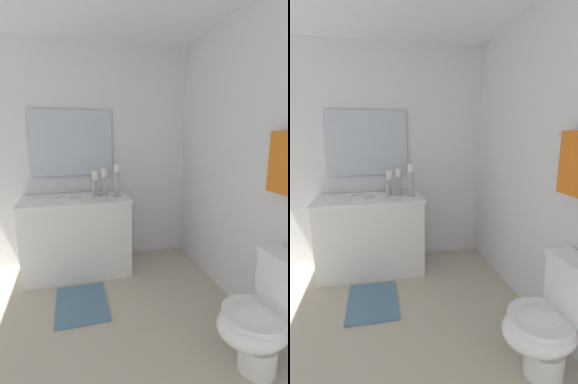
# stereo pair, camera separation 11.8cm
# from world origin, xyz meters

# --- Properties ---
(floor) EXTENTS (3.11, 2.85, 0.02)m
(floor) POSITION_xyz_m (0.00, 0.00, -0.01)
(floor) COLOR beige
(floor) RESTS_ON ground
(wall_back) EXTENTS (3.11, 0.04, 2.45)m
(wall_back) POSITION_xyz_m (0.00, 1.42, 1.23)
(wall_back) COLOR white
(wall_back) RESTS_ON ground
(wall_left) EXTENTS (0.04, 2.85, 2.45)m
(wall_left) POSITION_xyz_m (-1.55, 0.00, 1.23)
(wall_left) COLOR white
(wall_left) RESTS_ON ground
(vanity_cabinet) EXTENTS (0.58, 1.12, 0.83)m
(vanity_cabinet) POSITION_xyz_m (-1.23, 0.08, 0.41)
(vanity_cabinet) COLOR white
(vanity_cabinet) RESTS_ON ground
(sink_basin) EXTENTS (0.40, 0.40, 0.24)m
(sink_basin) POSITION_xyz_m (-1.23, 0.08, 0.79)
(sink_basin) COLOR white
(sink_basin) RESTS_ON vanity_cabinet
(mirror) EXTENTS (0.02, 0.88, 0.71)m
(mirror) POSITION_xyz_m (-1.51, 0.08, 1.38)
(mirror) COLOR silver
(candle_holder_tall) EXTENTS (0.09, 0.09, 0.34)m
(candle_holder_tall) POSITION_xyz_m (-1.20, 0.52, 1.01)
(candle_holder_tall) COLOR #B7B2A5
(candle_holder_tall) RESTS_ON vanity_cabinet
(candle_holder_short) EXTENTS (0.09, 0.09, 0.29)m
(candle_holder_short) POSITION_xyz_m (-1.28, 0.39, 0.98)
(candle_holder_short) COLOR #B7B2A5
(candle_holder_short) RESTS_ON vanity_cabinet
(candle_holder_mid) EXTENTS (0.09, 0.09, 0.27)m
(candle_holder_mid) POSITION_xyz_m (-1.29, 0.29, 0.97)
(candle_holder_mid) COLOR #B7B2A5
(candle_holder_mid) RESTS_ON vanity_cabinet
(toilet) EXTENTS (0.39, 0.54, 0.75)m
(toilet) POSITION_xyz_m (0.39, 1.14, 0.37)
(toilet) COLOR white
(toilet) RESTS_ON ground
(towel_near_vanity) EXTENTS (0.28, 0.03, 0.40)m
(towel_near_vanity) POSITION_xyz_m (0.22, 1.35, 1.30)
(towel_near_vanity) COLOR orange
(towel_near_vanity) RESTS_ON towel_bar
(bath_mat) EXTENTS (0.60, 0.44, 0.02)m
(bath_mat) POSITION_xyz_m (-0.60, 0.08, 0.01)
(bath_mat) COLOR slate
(bath_mat) RESTS_ON ground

